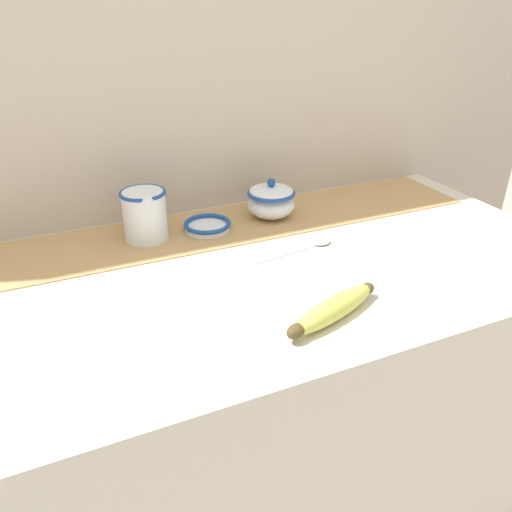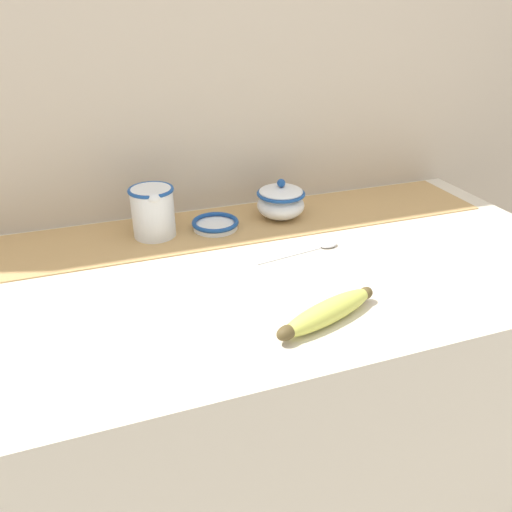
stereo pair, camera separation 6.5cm
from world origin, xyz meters
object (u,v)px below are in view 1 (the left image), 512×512
cream_pitcher (145,213)px  banana (333,309)px  small_dish (207,226)px  sugar_bowl (271,201)px  spoon (317,244)px

cream_pitcher → banana: 0.48m
banana → small_dish: bearing=100.5°
banana → cream_pitcher: bearing=116.5°
sugar_bowl → banana: sugar_bowl is taller
banana → sugar_bowl: bearing=78.3°
sugar_bowl → spoon: bearing=-81.3°
cream_pitcher → sugar_bowl: (0.30, -0.00, -0.02)m
small_dish → banana: bearing=-79.5°
sugar_bowl → small_dish: 0.17m
cream_pitcher → small_dish: bearing=-4.6°
cream_pitcher → banana: cream_pitcher is taller
sugar_bowl → spoon: 0.18m
small_dish → sugar_bowl: bearing=3.3°
sugar_bowl → spoon: (0.03, -0.18, -0.04)m
cream_pitcher → spoon: size_ratio=0.60×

